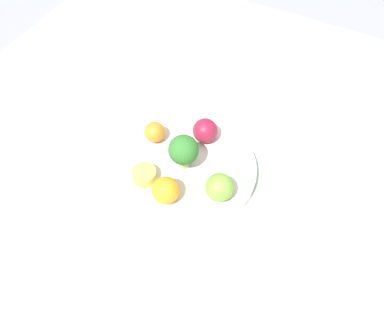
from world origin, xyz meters
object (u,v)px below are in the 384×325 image
Objects in this scene: broccoli at (183,151)px; orange_front at (166,190)px; napkin at (311,236)px; apple_red at (220,187)px; bowl at (192,170)px; apple_green at (205,131)px; orange_back at (155,132)px; small_cup at (144,175)px.

orange_front is at bearing 94.12° from broccoli.
orange_front is at bearing 13.44° from napkin.
broccoli reaches higher than apple_red.
bowl is 0.09m from orange_front.
broccoli is at bearing -85.88° from orange_front.
napkin is at bearing 176.43° from broccoli.
apple_red reaches higher than napkin.
apple_green is at bearing -52.88° from apple_red.
orange_back is 0.25× the size of napkin.
orange_front reaches higher than orange_back.
orange_back is at bearing -51.26° from orange_front.
broccoli is 0.45× the size of napkin.
broccoli is at bearing -18.87° from apple_red.
apple_red is 0.09m from orange_front.
apple_green and orange_front have the same top height.
bowl is 1.48× the size of napkin.
small_cup is (0.06, -0.02, -0.01)m from orange_front.
orange_front is 0.14m from orange_back.
napkin is at bearing -171.88° from small_cup.
orange_back is (0.08, -0.03, -0.02)m from broccoli.
apple_green is at bearing -19.84° from napkin.
orange_front is 1.19× the size of orange_back.
small_cup is at bearing 45.73° from bowl.
broccoli is 1.46× the size of apple_red.
orange_front is 0.27m from napkin.
small_cup reaches higher than napkin.
apple_red is 0.31× the size of napkin.
apple_green reaches higher than napkin.
apple_green is 1.18× the size of orange_back.
bowl is at bearing 165.68° from orange_back.
orange_back is (0.10, -0.02, 0.03)m from bowl.
apple_green is (0.01, -0.07, 0.04)m from bowl.
bowl is at bearing -159.55° from broccoli.
apple_green reaches higher than orange_back.
broccoli reaches higher than bowl.
napkin is (-0.26, 0.09, -0.05)m from apple_green.
orange_back is at bearing -14.32° from bowl.
apple_green is 0.15m from orange_front.
broccoli is 0.08m from orange_front.
orange_front is at bearing 30.48° from apple_red.
bowl is 0.10m from small_cup.
broccoli is 1.82× the size of orange_back.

